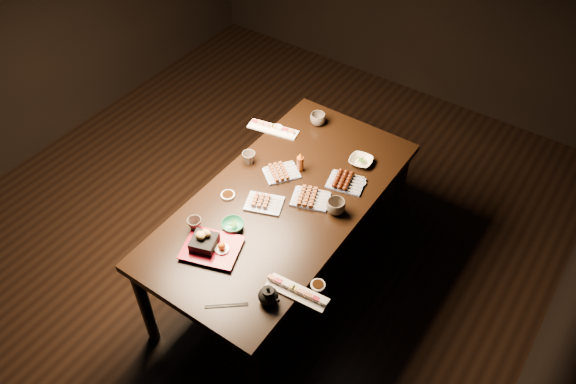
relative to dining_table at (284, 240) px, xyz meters
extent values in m
plane|color=black|center=(-0.44, -0.01, -0.38)|extent=(5.00, 5.00, 0.00)
cube|color=black|center=(0.00, 0.00, 0.00)|extent=(1.38, 1.98, 0.75)
imported|color=#319770|center=(-0.10, -0.34, 0.39)|extent=(0.16, 0.16, 0.04)
imported|color=beige|center=(0.22, 0.53, 0.39)|extent=(0.16, 0.16, 0.03)
imported|color=#534940|center=(-0.27, -0.46, 0.41)|extent=(0.11, 0.11, 0.08)
imported|color=#534940|center=(0.30, 0.09, 0.42)|extent=(0.14, 0.14, 0.09)
imported|color=#534940|center=(-0.36, 0.14, 0.41)|extent=(0.12, 0.12, 0.08)
imported|color=#534940|center=(-0.21, 0.71, 0.42)|extent=(0.14, 0.14, 0.08)
cylinder|color=maroon|center=(-0.06, 0.27, 0.44)|extent=(0.06, 0.06, 0.13)
cylinder|color=white|center=(-0.28, -0.16, 0.38)|extent=(0.12, 0.12, 0.01)
cylinder|color=white|center=(0.30, 0.37, 0.38)|extent=(0.08, 0.08, 0.01)
cylinder|color=white|center=(0.50, -0.40, 0.38)|extent=(0.10, 0.10, 0.01)
cylinder|color=white|center=(-0.41, 0.50, 0.38)|extent=(0.10, 0.10, 0.02)
camera|label=1|loc=(1.32, -1.85, 2.75)|focal=35.00mm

